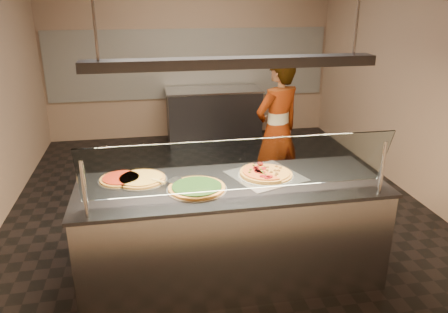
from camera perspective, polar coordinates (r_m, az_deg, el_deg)
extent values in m
cube|color=black|center=(5.42, -0.64, -6.56)|extent=(5.00, 6.00, 0.02)
cube|color=#8F745C|center=(7.87, -4.54, 13.43)|extent=(5.00, 0.02, 3.00)
cube|color=#8F745C|center=(2.15, 13.14, -6.25)|extent=(5.00, 0.02, 3.00)
cube|color=#8F745C|center=(5.88, 24.52, 9.35)|extent=(0.02, 6.00, 3.00)
cube|color=silver|center=(7.86, -4.47, 11.96)|extent=(4.90, 0.02, 1.20)
cube|color=#B7B7BC|center=(3.95, 0.95, -9.94)|extent=(2.59, 0.90, 0.90)
cube|color=#38383D|center=(3.74, 0.99, -3.77)|extent=(2.63, 0.94, 0.03)
cylinder|color=#B7B7BC|center=(3.25, -17.78, -4.14)|extent=(0.03, 0.03, 0.44)
cylinder|color=#B7B7BC|center=(3.69, 19.99, -1.39)|extent=(0.03, 0.03, 0.44)
cube|color=white|center=(3.31, 2.19, -1.15)|extent=(2.39, 0.18, 0.47)
cube|color=silver|center=(3.90, 5.45, -2.47)|extent=(0.72, 0.72, 0.01)
cylinder|color=silver|center=(3.90, 5.46, -2.38)|extent=(0.49, 0.49, 0.01)
cylinder|color=#680B0D|center=(4.03, 4.74, -0.88)|extent=(0.06, 0.06, 0.01)
cylinder|color=#680B0D|center=(3.92, 5.11, -1.52)|extent=(0.06, 0.06, 0.01)
cylinder|color=#680B0D|center=(3.94, 4.20, -1.35)|extent=(0.06, 0.06, 0.01)
cylinder|color=#680B0D|center=(3.92, 4.17, -1.49)|extent=(0.06, 0.06, 0.01)
cylinder|color=#680B0D|center=(3.89, 4.28, -1.68)|extent=(0.06, 0.06, 0.01)
cylinder|color=#680B0D|center=(3.86, 4.36, -1.82)|extent=(0.06, 0.06, 0.01)
cylinder|color=#680B0D|center=(3.85, 4.40, -1.90)|extent=(0.06, 0.06, 0.01)
cylinder|color=#680B0D|center=(3.83, 4.71, -2.01)|extent=(0.06, 0.06, 0.01)
cylinder|color=#680B0D|center=(3.83, 5.00, -2.02)|extent=(0.06, 0.06, 0.01)
cylinder|color=#680B0D|center=(3.76, 5.07, -2.51)|extent=(0.06, 0.06, 0.01)
cylinder|color=#680B0D|center=(3.73, 5.67, -2.72)|extent=(0.06, 0.06, 0.01)
cylinder|color=#680B0D|center=(3.75, 5.96, -2.58)|extent=(0.06, 0.06, 0.01)
cube|color=#19590F|center=(4.02, 4.69, -0.88)|extent=(0.02, 0.02, 0.01)
cube|color=#19590F|center=(3.98, 3.89, -1.12)|extent=(0.02, 0.01, 0.01)
cube|color=#19590F|center=(3.90, 4.83, -1.61)|extent=(0.02, 0.02, 0.01)
cube|color=#19590F|center=(3.88, 3.47, -1.68)|extent=(0.02, 0.02, 0.01)
cube|color=#19590F|center=(3.83, 3.33, -1.99)|extent=(0.02, 0.01, 0.01)
cube|color=#19590F|center=(3.84, 4.97, -1.93)|extent=(0.02, 0.02, 0.01)
cube|color=#19590F|center=(3.82, 5.13, -2.10)|extent=(0.02, 0.02, 0.01)
cube|color=#19590F|center=(3.78, 5.42, -2.34)|extent=(0.02, 0.02, 0.01)
sphere|color=#513014|center=(3.82, 6.70, -2.47)|extent=(0.03, 0.03, 0.03)
sphere|color=#513014|center=(3.85, 6.93, -2.28)|extent=(0.03, 0.03, 0.03)
sphere|color=#513014|center=(3.87, 6.89, -2.17)|extent=(0.03, 0.03, 0.03)
sphere|color=#513014|center=(3.89, 6.18, -2.02)|extent=(0.03, 0.03, 0.03)
sphere|color=#513014|center=(3.93, 7.12, -1.83)|extent=(0.03, 0.03, 0.03)
sphere|color=#513014|center=(3.93, 6.66, -1.82)|extent=(0.03, 0.03, 0.03)
sphere|color=#513014|center=(4.00, 7.36, -1.46)|extent=(0.03, 0.03, 0.03)
sphere|color=#513014|center=(4.02, 6.85, -1.28)|extent=(0.03, 0.03, 0.03)
sphere|color=#513014|center=(3.92, 5.67, -1.81)|extent=(0.03, 0.03, 0.03)
sphere|color=#513014|center=(3.99, 5.67, -1.40)|extent=(0.03, 0.03, 0.03)
sphere|color=#513014|center=(3.99, 5.33, -1.39)|extent=(0.03, 0.03, 0.03)
cylinder|color=silver|center=(3.63, -3.58, -4.25)|extent=(0.50, 0.50, 0.01)
cylinder|color=#996327|center=(3.62, -3.58, -4.06)|extent=(0.47, 0.47, 0.02)
cylinder|color=black|center=(3.62, -3.59, -3.85)|extent=(0.41, 0.41, 0.01)
cylinder|color=silver|center=(3.87, -10.80, -2.99)|extent=(0.45, 0.45, 0.01)
cylinder|color=#996327|center=(3.86, -10.81, -2.84)|extent=(0.42, 0.42, 0.02)
cylinder|color=gold|center=(3.86, -10.82, -2.67)|extent=(0.37, 0.37, 0.01)
cylinder|color=silver|center=(3.90, -13.29, -2.97)|extent=(0.39, 0.39, 0.01)
cylinder|color=#996327|center=(3.90, -13.31, -2.82)|extent=(0.36, 0.36, 0.02)
cylinder|color=#720B07|center=(3.89, -13.32, -2.65)|extent=(0.31, 0.31, 0.01)
cube|color=#B7B7BC|center=(3.75, -6.42, -3.07)|extent=(0.17, 0.17, 0.00)
cylinder|color=tan|center=(3.75, -8.59, -3.16)|extent=(0.12, 0.11, 0.02)
cube|color=#38383D|center=(7.66, -1.38, 5.30)|extent=(1.59, 0.70, 0.90)
cube|color=#B7B7BC|center=(7.56, -1.41, 8.70)|extent=(1.63, 0.74, 0.03)
imported|color=#32313A|center=(5.34, 6.97, 3.35)|extent=(0.77, 0.67, 1.79)
cube|color=#38383D|center=(3.44, 1.10, 12.15)|extent=(2.30, 0.18, 0.08)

